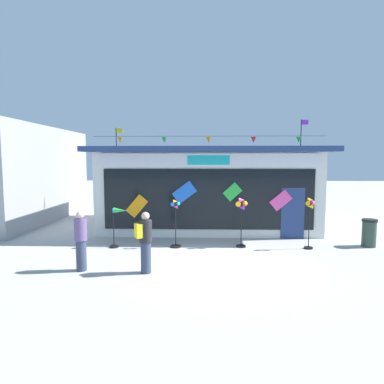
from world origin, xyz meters
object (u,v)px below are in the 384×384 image
wind_spinner_center_left (241,213)px  person_mid_plaza (81,240)px  kite_shop_building (208,187)px  trash_bin (369,233)px  wind_spinner_far_left (118,219)px  wind_spinner_center_right (310,215)px  person_near_camera (145,241)px  wind_spinner_left (176,223)px

wind_spinner_center_left → person_mid_plaza: (-4.73, -2.68, -0.37)m
kite_shop_building → trash_bin: kite_shop_building is taller
kite_shop_building → wind_spinner_far_left: bearing=-126.4°
wind_spinner_far_left → kite_shop_building: bearing=53.6°
wind_spinner_center_right → trash_bin: wind_spinner_center_right is taller
trash_bin → person_near_camera: bearing=-157.8°
wind_spinner_center_left → trash_bin: bearing=3.1°
kite_shop_building → wind_spinner_left: 4.47m
trash_bin → wind_spinner_center_left: bearing=-176.9°
person_near_camera → person_mid_plaza: bearing=57.0°
wind_spinner_far_left → person_mid_plaza: (-0.42, -2.49, -0.15)m
wind_spinner_center_left → wind_spinner_left: bearing=-177.6°
wind_spinner_left → wind_spinner_center_left: (2.31, 0.10, 0.35)m
kite_shop_building → person_near_camera: bearing=-104.4°
kite_shop_building → wind_spinner_center_right: (3.46, -4.26, -0.61)m
kite_shop_building → wind_spinner_center_right: bearing=-50.9°
wind_spinner_center_left → person_mid_plaza: 5.45m
wind_spinner_left → wind_spinner_center_right: size_ratio=0.95×
wind_spinner_far_left → wind_spinner_left: bearing=2.5°
wind_spinner_left → wind_spinner_center_left: wind_spinner_center_left is taller
person_mid_plaza → wind_spinner_center_left: bearing=-113.6°
person_near_camera → wind_spinner_center_left: bearing=-74.9°
kite_shop_building → trash_bin: bearing=-34.1°
wind_spinner_left → wind_spinner_center_left: bearing=2.4°
kite_shop_building → trash_bin: size_ratio=9.69×
wind_spinner_left → person_mid_plaza: 3.53m
person_near_camera → trash_bin: person_near_camera is taller
wind_spinner_center_left → person_near_camera: size_ratio=1.05×
person_near_camera → trash_bin: size_ratio=1.71×
wind_spinner_center_right → wind_spinner_far_left: bearing=-179.7°
kite_shop_building → wind_spinner_center_right: kite_shop_building is taller
person_mid_plaza → trash_bin: person_mid_plaza is taller
person_mid_plaza → trash_bin: (9.29, 2.92, -0.36)m
wind_spinner_left → wind_spinner_center_right: (4.64, -0.05, 0.33)m
wind_spinner_left → person_near_camera: (-0.60, -2.71, 0.01)m
wind_spinner_far_left → trash_bin: size_ratio=1.44×
wind_spinner_center_right → person_mid_plaza: (-7.05, -2.53, -0.35)m
wind_spinner_far_left → person_near_camera: bearing=-62.1°
person_mid_plaza → person_near_camera: bearing=-147.3°
kite_shop_building → trash_bin: (5.70, -3.86, -1.32)m
wind_spinner_left → person_near_camera: wind_spinner_left is taller
wind_spinner_left → trash_bin: 6.89m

